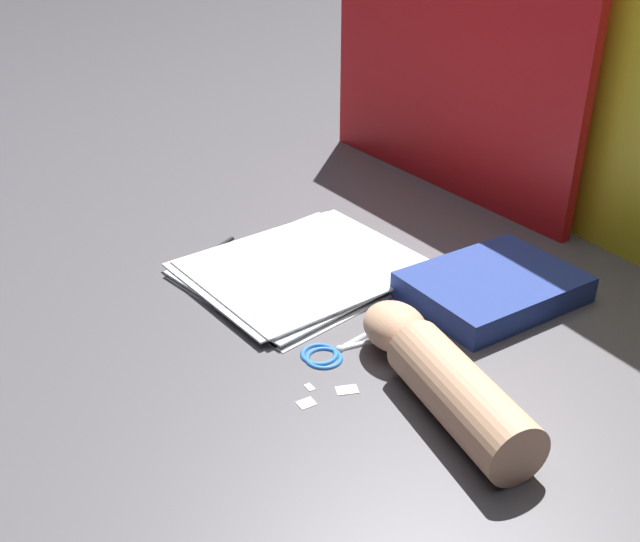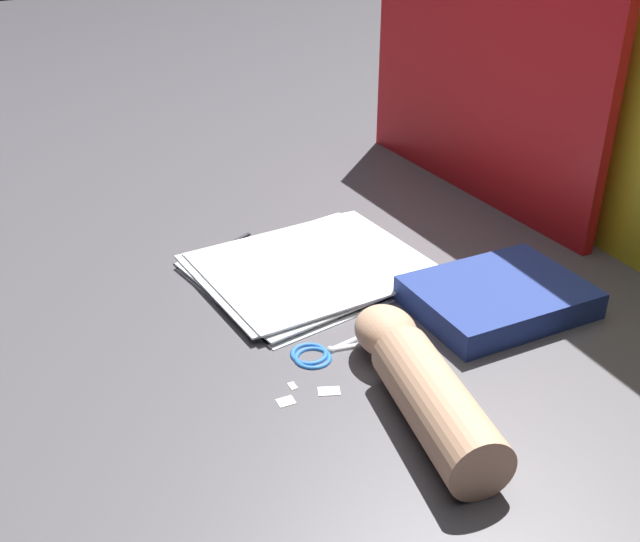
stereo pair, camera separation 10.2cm
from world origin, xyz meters
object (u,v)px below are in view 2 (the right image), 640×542
at_px(scissors, 335,347).
at_px(paper_stack, 311,268).
at_px(book_closed, 498,297).
at_px(hand_forearm, 422,384).

bearing_deg(scissors, paper_stack, 154.48).
bearing_deg(book_closed, scissors, -100.73).
distance_m(paper_stack, hand_forearm, 0.35).
bearing_deg(scissors, book_closed, 79.27).
xyz_separation_m(paper_stack, scissors, (0.19, -0.09, -0.00)).
xyz_separation_m(paper_stack, book_closed, (0.24, 0.16, 0.01)).
height_order(book_closed, scissors, book_closed).
distance_m(paper_stack, book_closed, 0.28).
distance_m(scissors, hand_forearm, 0.16).
bearing_deg(hand_forearm, scissors, -176.19).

